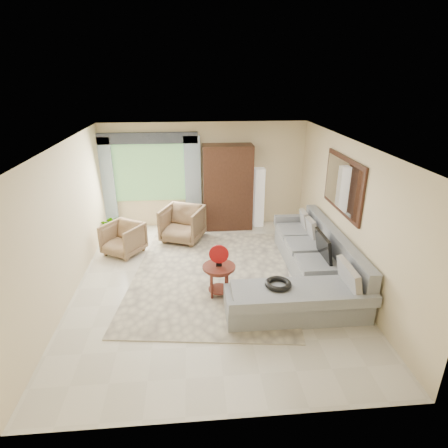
{
  "coord_description": "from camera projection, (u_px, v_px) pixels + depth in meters",
  "views": [
    {
      "loc": [
        -0.32,
        -6.11,
        3.69
      ],
      "look_at": [
        0.25,
        0.35,
        1.05
      ],
      "focal_mm": 30.0,
      "sensor_mm": 36.0,
      "label": 1
    }
  ],
  "objects": [
    {
      "name": "garden_hose",
      "position": [
        278.0,
        284.0,
        5.99
      ],
      "size": [
        0.43,
        0.43,
        0.09
      ],
      "primitive_type": "torus",
      "color": "black",
      "rests_on": "sectional_sofa"
    },
    {
      "name": "floor_lamp",
      "position": [
        259.0,
        197.0,
        9.45
      ],
      "size": [
        0.24,
        0.24,
        1.5
      ],
      "primitive_type": "cube",
      "color": "silver",
      "rests_on": "ground"
    },
    {
      "name": "window",
      "position": [
        150.0,
        173.0,
        9.16
      ],
      "size": [
        1.8,
        0.04,
        1.4
      ],
      "primitive_type": "cube",
      "color": "#669E59",
      "rests_on": "wall_back"
    },
    {
      "name": "curtain_left",
      "position": [
        106.0,
        185.0,
        9.08
      ],
      "size": [
        0.4,
        0.08,
        2.3
      ],
      "primitive_type": "cube",
      "color": "#9EB7CC",
      "rests_on": "ground"
    },
    {
      "name": "armchair_left",
      "position": [
        123.0,
        239.0,
        8.08
      ],
      "size": [
        1.03,
        1.03,
        0.69
      ],
      "primitive_type": "imported",
      "rotation": [
        0.0,
        0.0,
        -0.57
      ],
      "color": "#967552",
      "rests_on": "ground"
    },
    {
      "name": "sectional_sofa",
      "position": [
        309.0,
        270.0,
        6.93
      ],
      "size": [
        2.3,
        3.46,
        0.9
      ],
      "color": "#97999F",
      "rests_on": "ground"
    },
    {
      "name": "armchair_right",
      "position": [
        183.0,
        224.0,
        8.7
      ],
      "size": [
        1.14,
        1.16,
        0.82
      ],
      "primitive_type": "imported",
      "rotation": [
        0.0,
        0.0,
        -0.38
      ],
      "color": "olive",
      "rests_on": "ground"
    },
    {
      "name": "red_disc",
      "position": [
        219.0,
        254.0,
        6.39
      ],
      "size": [
        0.34,
        0.06,
        0.34
      ],
      "primitive_type": "cylinder",
      "rotation": [
        1.57,
        0.0,
        -0.11
      ],
      "color": "#A71012",
      "rests_on": "coffee_table"
    },
    {
      "name": "wall_mirror",
      "position": [
        343.0,
        185.0,
        6.92
      ],
      "size": [
        0.05,
        1.7,
        1.05
      ],
      "color": "black",
      "rests_on": "wall_right"
    },
    {
      "name": "area_rug",
      "position": [
        212.0,
        274.0,
        7.33
      ],
      "size": [
        3.47,
        4.34,
        0.02
      ],
      "primitive_type": "cube",
      "rotation": [
        0.0,
        0.0,
        -0.12
      ],
      "color": "beige",
      "rests_on": "ground"
    },
    {
      "name": "coffee_table",
      "position": [
        219.0,
        280.0,
        6.58
      ],
      "size": [
        0.58,
        0.58,
        0.58
      ],
      "rotation": [
        0.0,
        0.0,
        0.13
      ],
      "color": "#4A1D13",
      "rests_on": "ground"
    },
    {
      "name": "potted_plant",
      "position": [
        111.0,
        225.0,
        8.98
      ],
      "size": [
        0.5,
        0.44,
        0.54
      ],
      "primitive_type": "imported",
      "rotation": [
        0.0,
        0.0,
        0.03
      ],
      "color": "#999999",
      "rests_on": "ground"
    },
    {
      "name": "valance",
      "position": [
        147.0,
        138.0,
        8.77
      ],
      "size": [
        2.4,
        0.12,
        0.26
      ],
      "primitive_type": "cube",
      "color": "#1E232D",
      "rests_on": "wall_back"
    },
    {
      "name": "tv_screen",
      "position": [
        323.0,
        246.0,
        6.87
      ],
      "size": [
        0.14,
        0.74,
        0.48
      ],
      "primitive_type": "cube",
      "rotation": [
        0.0,
        -0.17,
        0.0
      ],
      "color": "black",
      "rests_on": "sectional_sofa"
    },
    {
      "name": "curtain_right",
      "position": [
        193.0,
        183.0,
        9.25
      ],
      "size": [
        0.4,
        0.08,
        2.3
      ],
      "primitive_type": "cube",
      "color": "#9EB7CC",
      "rests_on": "ground"
    },
    {
      "name": "armoire",
      "position": [
        228.0,
        187.0,
        9.21
      ],
      "size": [
        1.2,
        0.55,
        2.1
      ],
      "primitive_type": "cube",
      "color": "#331C11",
      "rests_on": "ground"
    },
    {
      "name": "ground",
      "position": [
        212.0,
        283.0,
        7.06
      ],
      "size": [
        6.0,
        6.0,
        0.0
      ],
      "primitive_type": "plane",
      "color": "silver",
      "rests_on": "ground"
    }
  ]
}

